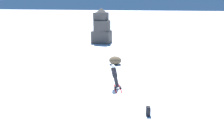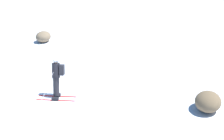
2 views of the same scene
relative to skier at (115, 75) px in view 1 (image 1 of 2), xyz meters
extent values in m
plane|color=white|center=(0.90, 0.04, -0.99)|extent=(300.00, 300.00, 0.00)
cube|color=red|center=(0.03, -0.02, -0.99)|extent=(0.59, 1.63, 0.01)
cube|color=red|center=(0.38, 0.09, -0.99)|extent=(0.59, 1.63, 0.01)
cube|color=black|center=(0.03, -0.02, -0.92)|extent=(0.22, 0.31, 0.12)
cube|color=black|center=(0.38, 0.09, -0.92)|extent=(0.22, 0.31, 0.12)
cylinder|color=black|center=(0.10, 0.00, -0.48)|extent=(0.47, 0.37, 0.83)
cylinder|color=black|center=(-0.03, -0.04, 0.21)|extent=(0.54, 0.46, 0.67)
sphere|color=tan|center=(-0.12, -0.07, 0.62)|extent=(0.32, 0.29, 0.26)
sphere|color=silver|center=(-0.12, -0.07, 0.65)|extent=(0.37, 0.34, 0.30)
cube|color=black|center=(-0.12, 0.21, 0.24)|extent=(0.40, 0.28, 0.49)
cylinder|color=#B7B7BC|center=(-0.22, -0.41, -0.43)|extent=(0.04, 0.55, 1.14)
cylinder|color=#B7B7BC|center=(0.58, -0.16, -0.38)|extent=(0.81, 0.31, 1.23)
cube|color=#4C4742|center=(-5.56, 17.16, -0.12)|extent=(2.63, 2.24, 1.75)
cube|color=#4C4742|center=(-5.46, 17.08, 1.51)|extent=(2.44, 2.24, 1.50)
cube|color=#4C4742|center=(-5.64, 17.21, 2.81)|extent=(1.92, 1.84, 1.10)
cone|color=#4C4742|center=(-5.56, 17.16, 3.69)|extent=(1.58, 1.58, 0.65)
cube|color=black|center=(2.49, -3.28, -0.77)|extent=(0.27, 0.33, 0.44)
cube|color=black|center=(2.49, -3.28, -0.52)|extent=(0.24, 0.30, 0.06)
ellipsoid|color=brown|center=(-1.24, 6.15, -0.60)|extent=(1.21, 1.03, 0.79)
camera|label=1|loc=(2.87, -13.85, 4.78)|focal=35.00mm
camera|label=2|loc=(10.20, 6.71, 5.53)|focal=50.00mm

